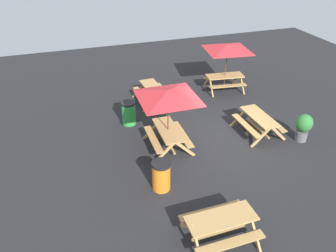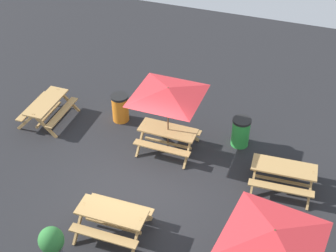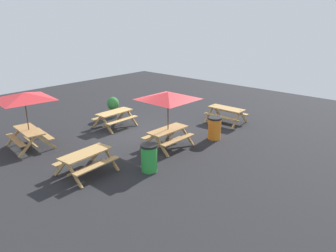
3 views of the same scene
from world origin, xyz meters
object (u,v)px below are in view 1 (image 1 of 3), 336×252
Objects in this scene: picnic_table_4 at (221,223)px; potted_plant_0 at (303,126)px; picnic_table_1 at (168,99)px; trash_bin_green at (129,113)px; picnic_table_3 at (227,51)px; picnic_table_0 at (259,120)px; trash_bin_orange at (161,176)px; picnic_table_2 at (153,91)px.

potted_plant_0 reaches higher than picnic_table_4.
potted_plant_0 is (1.15, 4.92, -1.36)m from picnic_table_1.
picnic_table_3 is at bearing 108.40° from trash_bin_green.
picnic_table_0 is 4.89m from trash_bin_orange.
picnic_table_1 is at bearing -130.28° from picnic_table_3.
picnic_table_2 is (-3.64, 0.47, -1.43)m from picnic_table_1.
picnic_table_3 is at bearing 88.68° from picnic_table_2.
picnic_table_3 is 2.56× the size of potted_plant_0.
potted_plant_0 is at bearing 52.22° from picnic_table_0.
trash_bin_orange is (2.04, -0.89, -1.49)m from picnic_table_1.
picnic_table_1 is at bearing 88.81° from picnic_table_4.
trash_bin_orange is at bearing -68.83° from picnic_table_0.
trash_bin_orange is (5.84, -5.06, -1.49)m from picnic_table_3.
picnic_table_3 is (-3.80, 4.17, 0.00)m from picnic_table_1.
picnic_table_0 is 1.62m from potted_plant_0.
trash_bin_green reaches higher than picnic_table_2.
trash_bin_orange is at bearing 1.38° from trash_bin_green.
trash_bin_green reaches higher than picnic_table_0.
potted_plant_0 is at bearing 61.32° from trash_bin_green.
trash_bin_green is at bearing -46.93° from picnic_table_2.
picnic_table_4 is at bearing -57.18° from potted_plant_0.
picnic_table_0 is 1.67× the size of potted_plant_0.
picnic_table_3 is 2.86× the size of trash_bin_green.
picnic_table_1 is at bearing 156.39° from trash_bin_orange.
picnic_table_4 is (4.16, -3.66, 0.00)m from picnic_table_0.
picnic_table_3 reaches higher than picnic_table_4.
trash_bin_green is 6.74m from potted_plant_0.
potted_plant_0 is (4.80, 4.45, 0.06)m from picnic_table_2.
trash_bin_green is (1.72, -5.16, -1.49)m from picnic_table_3.
trash_bin_orange is at bearing -17.25° from picnic_table_2.
picnic_table_1 is at bearing -94.10° from picnic_table_0.
trash_bin_green is (-6.43, -0.96, -0.07)m from picnic_table_4.
picnic_table_1 is 1.56× the size of picnic_table_4.
potted_plant_0 is at bearing 39.12° from picnic_table_2.
picnic_table_4 is 1.66× the size of potted_plant_0.
trash_bin_orange is (-2.31, -0.86, -0.07)m from picnic_table_4.
trash_bin_orange is 5.89m from potted_plant_0.
picnic_table_1 reaches higher than picnic_table_2.
trash_bin_green is at bearing -154.22° from picnic_table_3.
picnic_table_4 is at bearing -7.37° from picnic_table_2.
picnic_table_3 is (-0.16, 3.70, 1.43)m from picnic_table_2.
picnic_table_3 is 5.64m from trash_bin_green.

